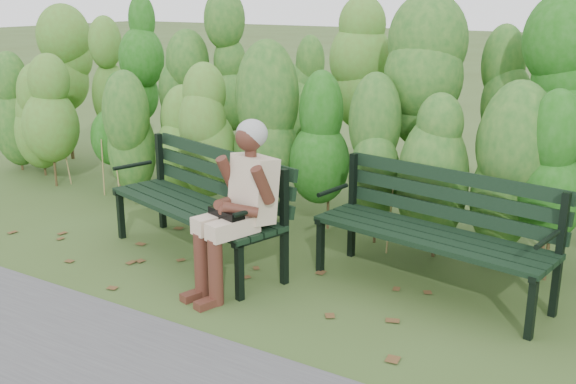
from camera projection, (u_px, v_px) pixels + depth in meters
The scene contains 6 objects.
ground at pixel (267, 286), 5.75m from camera, with size 80.00×80.00×0.00m, color #394D1F.
hedge_band at pixel (365, 109), 6.91m from camera, with size 11.04×1.67×2.42m.
leaf_litter at pixel (235, 291), 5.64m from camera, with size 5.46×2.11×0.01m.
bench_left at pixel (204, 196), 6.24m from camera, with size 2.14×1.21×1.02m.
bench_right at pixel (438, 222), 5.55m from camera, with size 2.07×0.95×1.00m.
seated_woman at pixel (239, 196), 5.47m from camera, with size 0.60×0.87×1.43m.
Camera 1 is at (2.92, -4.40, 2.41)m, focal length 42.00 mm.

